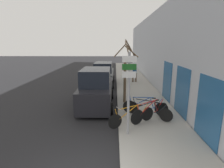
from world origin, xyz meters
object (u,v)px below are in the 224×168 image
at_px(street_tree, 126,73).
at_px(parked_car_1, 104,75).
at_px(pedestrian_near, 135,72).
at_px(bicycle_3, 145,107).
at_px(parked_car_0, 96,89).
at_px(bicycle_1, 150,112).
at_px(signpost, 129,90).
at_px(bicycle_0, 132,116).
at_px(bicycle_2, 149,110).

bearing_deg(street_tree, parked_car_1, 107.14).
bearing_deg(street_tree, pedestrian_near, 78.56).
height_order(bicycle_3, pedestrian_near, pedestrian_near).
relative_size(parked_car_0, pedestrian_near, 2.62).
bearing_deg(parked_car_0, bicycle_1, -40.02).
xyz_separation_m(parked_car_0, parked_car_1, (0.08, 5.73, -0.09)).
height_order(signpost, parked_car_0, signpost).
bearing_deg(bicycle_0, parked_car_1, -16.95).
distance_m(bicycle_3, street_tree, 2.54).
height_order(signpost, bicycle_2, signpost).
distance_m(parked_car_0, parked_car_1, 5.74).
bearing_deg(pedestrian_near, bicycle_1, 92.43).
bearing_deg(bicycle_3, parked_car_0, 70.63).
relative_size(bicycle_1, street_tree, 0.52).
bearing_deg(signpost, parked_car_0, 113.99).
bearing_deg(signpost, bicycle_3, 63.41).
relative_size(bicycle_0, pedestrian_near, 1.25).
distance_m(parked_car_0, street_tree, 2.03).
distance_m(bicycle_0, pedestrian_near, 9.31).
distance_m(bicycle_1, parked_car_1, 8.55).
bearing_deg(signpost, bicycle_1, 48.89).
height_order(parked_car_0, pedestrian_near, parked_car_0).
height_order(bicycle_0, parked_car_1, parked_car_1).
bearing_deg(signpost, bicycle_2, 55.63).
relative_size(signpost, street_tree, 0.86).
xyz_separation_m(bicycle_2, parked_car_1, (-2.72, 7.76, 0.42)).
bearing_deg(bicycle_1, parked_car_1, -15.62).
height_order(pedestrian_near, street_tree, street_tree).
bearing_deg(bicycle_2, bicycle_0, 165.91).
distance_m(bicycle_3, parked_car_1, 7.81).
bearing_deg(bicycle_1, bicycle_0, 82.60).
distance_m(bicycle_1, pedestrian_near, 8.78).
xyz_separation_m(parked_car_0, street_tree, (1.77, 0.25, 0.97)).
height_order(bicycle_2, parked_car_1, parked_car_1).
bearing_deg(street_tree, bicycle_3, -63.45).
bearing_deg(bicycle_2, pedestrian_near, 32.61).
relative_size(signpost, bicycle_2, 1.65).
height_order(parked_car_1, street_tree, street_tree).
bearing_deg(signpost, street_tree, 88.28).
bearing_deg(pedestrian_near, street_tree, 82.23).
xyz_separation_m(bicycle_3, parked_car_1, (-2.62, 7.34, 0.41)).
height_order(signpost, street_tree, street_tree).
height_order(bicycle_0, bicycle_3, bicycle_3).
height_order(bicycle_0, pedestrian_near, pedestrian_near).
relative_size(bicycle_1, bicycle_3, 0.88).
bearing_deg(pedestrian_near, bicycle_0, 86.82).
bearing_deg(bicycle_1, bicycle_2, -29.06).
bearing_deg(pedestrian_near, parked_car_1, 16.44).
distance_m(signpost, bicycle_0, 1.72).
bearing_deg(street_tree, signpost, -91.72).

